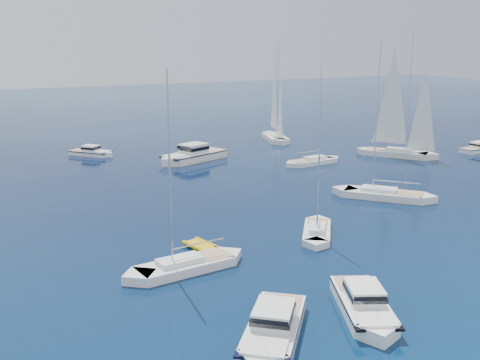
{
  "coord_description": "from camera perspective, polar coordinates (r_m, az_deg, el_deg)",
  "views": [
    {
      "loc": [
        -28.52,
        -25.24,
        16.79
      ],
      "look_at": [
        0.56,
        27.61,
        2.2
      ],
      "focal_mm": 42.72,
      "sensor_mm": 36.0,
      "label": 1
    }
  ],
  "objects": [
    {
      "name": "sailboat_mid_r",
      "position": [
        65.08,
        14.1,
        -1.77
      ],
      "size": [
        9.98,
        11.26,
        17.62
      ],
      "primitive_type": null,
      "rotation": [
        0.0,
        0.0,
        0.68
      ],
      "color": "silver",
      "rests_on": "ground"
    },
    {
      "name": "motor_cruiser_horizon",
      "position": [
        89.76,
        -14.58,
        2.37
      ],
      "size": [
        6.72,
        7.41,
        2.02
      ],
      "primitive_type": null,
      "rotation": [
        0.0,
        0.0,
        3.84
      ],
      "color": "white",
      "rests_on": "ground"
    },
    {
      "name": "sailboat_mid_l",
      "position": [
        43.85,
        -5.49,
        -8.98
      ],
      "size": [
        10.86,
        3.69,
        15.66
      ],
      "primitive_type": null,
      "rotation": [
        0.0,
        0.0,
        1.66
      ],
      "color": "silver",
      "rests_on": "ground"
    },
    {
      "name": "sailboat_fore",
      "position": [
        51.73,
        7.69,
        -5.47
      ],
      "size": [
        7.36,
        8.53,
        13.21
      ],
      "primitive_type": null,
      "rotation": [
        0.0,
        0.0,
        2.48
      ],
      "color": "silver",
      "rests_on": "ground"
    },
    {
      "name": "motor_cruiser_near",
      "position": [
        38.0,
        12.28,
        -12.95
      ],
      "size": [
        6.61,
        9.5,
        2.42
      ],
      "primitive_type": null,
      "rotation": [
        0.0,
        0.0,
        2.68
      ],
      "color": "white",
      "rests_on": "ground"
    },
    {
      "name": "sailboat_sails_far",
      "position": [
        101.09,
        3.54,
        4.01
      ],
      "size": [
        6.75,
        12.36,
        17.62
      ],
      "primitive_type": null,
      "rotation": [
        0.0,
        0.0,
        2.82
      ],
      "color": "white",
      "rests_on": "ground"
    },
    {
      "name": "motor_cruiser_distant",
      "position": [
        83.27,
        -4.77,
        1.92
      ],
      "size": [
        12.75,
        7.61,
        3.2
      ],
      "primitive_type": null,
      "rotation": [
        0.0,
        0.0,
        1.91
      ],
      "color": "silver",
      "rests_on": "ground"
    },
    {
      "name": "sailboat_centre",
      "position": [
        81.59,
        7.29,
        1.61
      ],
      "size": [
        9.99,
        3.17,
        14.48
      ],
      "primitive_type": null,
      "rotation": [
        0.0,
        0.0,
        4.77
      ],
      "color": "white",
      "rests_on": "ground"
    },
    {
      "name": "motor_cruiser_far_r",
      "position": [
        97.7,
        22.72,
        2.64
      ],
      "size": [
        7.9,
        2.98,
        2.03
      ],
      "primitive_type": null,
      "rotation": [
        0.0,
        0.0,
        4.79
      ],
      "color": "white",
      "rests_on": "ground"
    },
    {
      "name": "sailboat_sails_r",
      "position": [
        89.49,
        15.35,
        2.29
      ],
      "size": [
        10.05,
        12.39,
        18.8
      ],
      "primitive_type": null,
      "rotation": [
        0.0,
        0.0,
        3.75
      ],
      "color": "silver",
      "rests_on": "ground"
    },
    {
      "name": "tender_yellow",
      "position": [
        48.05,
        -3.8,
        -6.88
      ],
      "size": [
        2.72,
        3.99,
        0.95
      ],
      "primitive_type": null,
      "rotation": [
        0.0,
        0.0,
        0.21
      ],
      "color": "gold",
      "rests_on": "ground"
    },
    {
      "name": "motor_cruiser_left",
      "position": [
        34.47,
        3.28,
        -15.57
      ],
      "size": [
        8.59,
        9.17,
        2.53
      ],
      "primitive_type": null,
      "rotation": [
        0.0,
        0.0,
        2.42
      ],
      "color": "silver",
      "rests_on": "ground"
    },
    {
      "name": "ground",
      "position": [
        41.62,
        18.28,
        -10.92
      ],
      "size": [
        400.0,
        400.0,
        0.0
      ],
      "primitive_type": "plane",
      "color": "navy",
      "rests_on": "ground"
    }
  ]
}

